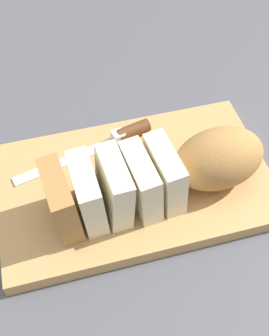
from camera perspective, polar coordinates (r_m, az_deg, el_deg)
ground_plane at (r=0.71m, az=0.00°, el=-2.74°), size 3.00×3.00×0.00m
cutting_board at (r=0.70m, az=0.00°, el=-2.14°), size 0.45×0.28×0.03m
bread_loaf at (r=0.64m, az=4.21°, el=-0.69°), size 0.35×0.12×0.10m
bread_knife at (r=0.74m, az=-2.25°, el=4.08°), size 0.24×0.08×0.02m
crumb_near_knife at (r=0.70m, az=-1.27°, el=-0.14°), size 0.01×0.01×0.01m
crumb_near_loaf at (r=0.69m, az=-0.28°, el=-0.55°), size 0.01×0.01×0.01m
crumb_stray_left at (r=0.68m, az=7.02°, el=-3.23°), size 0.00×0.00×0.00m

